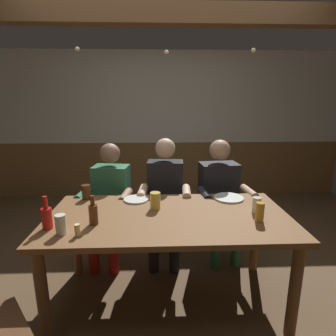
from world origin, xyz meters
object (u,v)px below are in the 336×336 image
Objects in this scene: pint_glass_0 at (86,192)px; pint_glass_2 at (155,201)px; table_candle at (77,230)px; pint_glass_4 at (61,224)px; bottle_1 at (47,217)px; person_2 at (220,193)px; pint_glass_1 at (260,212)px; person_1 at (165,195)px; plate_0 at (136,199)px; pint_glass_3 at (257,205)px; plate_1 at (229,198)px; dining_table at (168,227)px; person_0 at (110,198)px; bottle_0 at (93,213)px.

pint_glass_0 is 0.66m from pint_glass_2.
pint_glass_4 reaches higher than table_candle.
bottle_1 is 1.75× the size of pint_glass_4.
person_2 reaches higher than pint_glass_1.
table_candle is at bearing -26.15° from bottle_1.
plate_0 is (-0.26, -0.36, 0.09)m from person_1.
pint_glass_2 is 0.80m from pint_glass_3.
pint_glass_2 is (-0.65, -0.20, 0.06)m from plate_1.
pint_glass_4 is at bearing -90.53° from pint_glass_0.
pint_glass_1 is at bearing -20.76° from pint_glass_0.
plate_0 is 0.45m from pint_glass_0.
pint_glass_0 is at bearing 159.24° from pint_glass_1.
pint_glass_1 reaches higher than pint_glass_0.
pint_glass_3 is (1.29, 0.32, 0.02)m from table_candle.
plate_0 is (-0.27, 0.33, 0.11)m from dining_table.
pint_glass_3 is at bearing 7.79° from bottle_1.
person_1 reaches higher than pint_glass_3.
plate_1 is 1.97× the size of pint_glass_4.
table_candle is at bearing -138.95° from pint_glass_2.
bottle_1 is 1.54m from pint_glass_3.
dining_table is 0.82m from pint_glass_0.
person_1 is 1.20m from pint_glass_4.
person_2 reaches higher than bottle_1.
plate_1 is at bearing 83.14° from person_2.
pint_glass_2 is at bearing -48.82° from plate_0.
pint_glass_1 is 1.05× the size of pint_glass_2.
pint_glass_0 is at bearing 77.67° from bottle_1.
pint_glass_0 is 0.90× the size of pint_glass_1.
dining_table is 7.93× the size of bottle_1.
person_0 is 4.55× the size of plate_1.
pint_glass_2 is at bearing -22.05° from pint_glass_0.
person_0 is 1.00m from table_candle.
pint_glass_1 is (1.19, -0.00, -0.01)m from bottle_0.
person_2 is 9.20× the size of pint_glass_4.
bottle_0 is at bearing 10.38° from bottle_1.
plate_1 is 1.23× the size of bottle_0.
person_0 is at bearing 80.82° from pint_glass_4.
bottle_1 reaches higher than pint_glass_3.
plate_1 is 2.09× the size of pint_glass_3.
bottle_0 is 0.51m from pint_glass_2.
pint_glass_4 is at bearing -146.76° from pint_glass_2.
pint_glass_0 is at bearing 152.01° from dining_table.
table_candle is 0.62× the size of pint_glass_0.
pint_glass_0 is at bearing 98.97° from table_candle.
pint_glass_1 is at bearing -26.64° from plate_0.
person_1 reaches higher than pint_glass_4.
person_1 reaches higher than dining_table.
plate_1 is at bearing 30.94° from dining_table.
pint_glass_4 is at bearing -34.33° from bottle_1.
person_0 is at bearing 130.19° from pint_glass_2.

